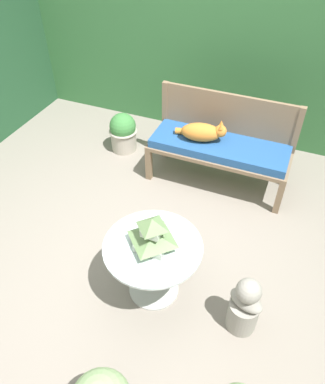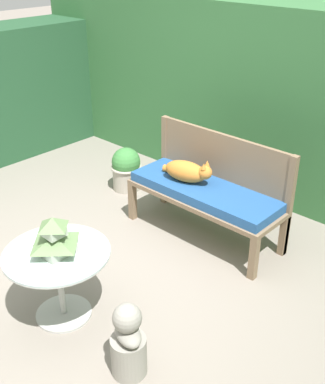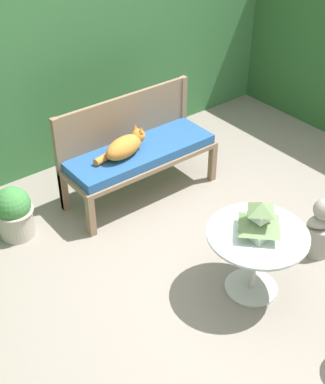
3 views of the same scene
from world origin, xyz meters
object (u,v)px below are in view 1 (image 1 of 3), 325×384
object	(u,v)px
cat	(202,132)
potted_plant_path_edge	(123,132)
patio_table	(153,256)
garden_bench	(219,149)
garden_bust	(245,307)
pagoda_birdhouse	(152,235)

from	to	relation	value
cat	potted_plant_path_edge	bearing A→B (deg)	157.08
cat	patio_table	xyz separation A→B (m)	(0.11, -1.49, -0.16)
cat	potted_plant_path_edge	world-z (taller)	cat
garden_bench	garden_bust	distance (m)	1.69
patio_table	garden_bust	world-z (taller)	patio_table
garden_bench	cat	bearing A→B (deg)	-172.46
garden_bust	potted_plant_path_edge	xyz separation A→B (m)	(-1.84, 1.71, -0.01)
garden_bust	potted_plant_path_edge	distance (m)	2.51
cat	garden_bust	bearing A→B (deg)	-73.54
patio_table	pagoda_birdhouse	xyz separation A→B (m)	(0.00, 0.00, 0.23)
pagoda_birdhouse	patio_table	bearing A→B (deg)	180.00
garden_bench	garden_bust	bearing A→B (deg)	-67.27
cat	patio_table	world-z (taller)	cat
patio_table	pagoda_birdhouse	size ratio (longest dim) A/B	2.54
patio_table	potted_plant_path_edge	bearing A→B (deg)	123.54
garden_bench	patio_table	world-z (taller)	patio_table
pagoda_birdhouse	garden_bust	world-z (taller)	pagoda_birdhouse
cat	pagoda_birdhouse	distance (m)	1.49
garden_bench	pagoda_birdhouse	distance (m)	1.53
garden_bench	potted_plant_path_edge	world-z (taller)	garden_bench
cat	potted_plant_path_edge	distance (m)	1.09
potted_plant_path_edge	garden_bust	bearing A→B (deg)	-43.02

